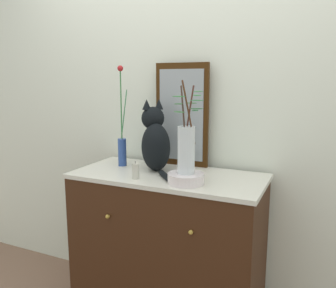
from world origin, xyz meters
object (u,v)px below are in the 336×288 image
object	(u,v)px
vase_glass_clear	(186,146)
vase_slim_green	(122,143)
mirror_leaning	(182,115)
cat_sitting	(155,141)
sideboard	(168,248)
bowl_porcelain	(186,178)
candle_pillar	(136,171)

from	to	relation	value
vase_glass_clear	vase_slim_green	bearing A→B (deg)	158.94
mirror_leaning	cat_sitting	size ratio (longest dim) A/B	1.51
sideboard	bowl_porcelain	world-z (taller)	bowl_porcelain
bowl_porcelain	candle_pillar	xyz separation A→B (m)	(-0.29, -0.03, 0.02)
cat_sitting	mirror_leaning	bearing A→B (deg)	63.01
sideboard	candle_pillar	world-z (taller)	candle_pillar
cat_sitting	candle_pillar	size ratio (longest dim) A/B	4.33
vase_glass_clear	candle_pillar	xyz separation A→B (m)	(-0.29, -0.03, -0.16)
bowl_porcelain	vase_glass_clear	size ratio (longest dim) A/B	0.40
mirror_leaning	vase_slim_green	distance (m)	0.42
cat_sitting	vase_slim_green	distance (m)	0.25
cat_sitting	candle_pillar	xyz separation A→B (m)	(-0.01, -0.22, -0.14)
cat_sitting	vase_glass_clear	size ratio (longest dim) A/B	0.88
sideboard	vase_glass_clear	distance (m)	0.71
bowl_porcelain	candle_pillar	world-z (taller)	candle_pillar
mirror_leaning	vase_glass_clear	size ratio (longest dim) A/B	1.33
sideboard	cat_sitting	xyz separation A→B (m)	(-0.11, 0.05, 0.65)
mirror_leaning	vase_glass_clear	distance (m)	0.44
bowl_porcelain	cat_sitting	bearing A→B (deg)	145.74
vase_slim_green	vase_glass_clear	bearing A→B (deg)	-21.06
cat_sitting	vase_glass_clear	world-z (taller)	vase_glass_clear
sideboard	mirror_leaning	size ratio (longest dim) A/B	1.73
candle_pillar	vase_glass_clear	bearing A→B (deg)	5.94
mirror_leaning	vase_slim_green	bearing A→B (deg)	-152.68
vase_glass_clear	candle_pillar	bearing A→B (deg)	-174.06
mirror_leaning	cat_sitting	xyz separation A→B (m)	(-0.10, -0.19, -0.14)
mirror_leaning	bowl_porcelain	distance (m)	0.51
bowl_porcelain	candle_pillar	bearing A→B (deg)	-173.89
sideboard	mirror_leaning	world-z (taller)	mirror_leaning
mirror_leaning	candle_pillar	size ratio (longest dim) A/B	6.54
vase_slim_green	bowl_porcelain	size ratio (longest dim) A/B	3.23
cat_sitting	bowl_porcelain	world-z (taller)	cat_sitting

